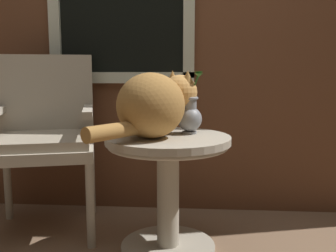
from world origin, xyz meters
The scene contains 5 objects.
back_wall centered at (-0.01, 0.67, 1.30)m, with size 4.00×0.07×2.60m.
wicker_side_table centered at (0.12, 0.05, 0.41)m, with size 0.62×0.62×0.59m.
wicker_chair centered at (-0.60, 0.30, 0.57)m, with size 0.67×0.66×1.00m.
cat centered at (0.06, 0.01, 0.75)m, with size 0.48×0.59×0.32m.
pewter_vase_with_ivy centered at (0.23, 0.14, 0.68)m, with size 0.13×0.12×0.31m.
Camera 1 is at (0.26, -1.75, 0.90)m, focal length 40.09 mm.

